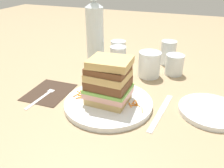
% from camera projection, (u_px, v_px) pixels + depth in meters
% --- Properties ---
extents(ground_plane, '(3.00, 3.00, 0.00)m').
position_uv_depth(ground_plane, '(105.00, 103.00, 0.67)').
color(ground_plane, '#9E8460').
extents(main_plate, '(0.25, 0.25, 0.02)m').
position_uv_depth(main_plate, '(108.00, 103.00, 0.66)').
color(main_plate, white).
rests_on(main_plate, ground_plane).
extents(sandwich, '(0.12, 0.10, 0.13)m').
position_uv_depth(sandwich, '(108.00, 81.00, 0.63)').
color(sandwich, tan).
rests_on(sandwich, main_plate).
extents(carrot_shred_0, '(0.01, 0.03, 0.00)m').
position_uv_depth(carrot_shred_0, '(89.00, 93.00, 0.69)').
color(carrot_shred_0, orange).
rests_on(carrot_shred_0, main_plate).
extents(carrot_shred_1, '(0.02, 0.01, 0.00)m').
position_uv_depth(carrot_shred_1, '(83.00, 98.00, 0.67)').
color(carrot_shred_1, orange).
rests_on(carrot_shred_1, main_plate).
extents(carrot_shred_2, '(0.02, 0.02, 0.00)m').
position_uv_depth(carrot_shred_2, '(81.00, 97.00, 0.67)').
color(carrot_shred_2, orange).
rests_on(carrot_shred_2, main_plate).
extents(carrot_shred_3, '(0.01, 0.03, 0.00)m').
position_uv_depth(carrot_shred_3, '(77.00, 95.00, 0.69)').
color(carrot_shred_3, orange).
rests_on(carrot_shred_3, main_plate).
extents(carrot_shred_4, '(0.03, 0.02, 0.00)m').
position_uv_depth(carrot_shred_4, '(80.00, 93.00, 0.70)').
color(carrot_shred_4, orange).
rests_on(carrot_shred_4, main_plate).
extents(carrot_shred_5, '(0.01, 0.02, 0.00)m').
position_uv_depth(carrot_shred_5, '(84.00, 95.00, 0.69)').
color(carrot_shred_5, orange).
rests_on(carrot_shred_5, main_plate).
extents(carrot_shred_6, '(0.03, 0.00, 0.00)m').
position_uv_depth(carrot_shred_6, '(83.00, 96.00, 0.68)').
color(carrot_shred_6, orange).
rests_on(carrot_shred_6, main_plate).
extents(carrot_shred_7, '(0.02, 0.01, 0.00)m').
position_uv_depth(carrot_shred_7, '(82.00, 92.00, 0.70)').
color(carrot_shred_7, orange).
rests_on(carrot_shred_7, main_plate).
extents(carrot_shred_8, '(0.02, 0.03, 0.00)m').
position_uv_depth(carrot_shred_8, '(88.00, 97.00, 0.67)').
color(carrot_shred_8, orange).
rests_on(carrot_shred_8, main_plate).
extents(carrot_shred_9, '(0.01, 0.02, 0.00)m').
position_uv_depth(carrot_shred_9, '(84.00, 92.00, 0.70)').
color(carrot_shred_9, orange).
rests_on(carrot_shred_9, main_plate).
extents(carrot_shred_10, '(0.00, 0.02, 0.00)m').
position_uv_depth(carrot_shred_10, '(133.00, 102.00, 0.65)').
color(carrot_shred_10, orange).
rests_on(carrot_shred_10, main_plate).
extents(carrot_shred_11, '(0.01, 0.02, 0.00)m').
position_uv_depth(carrot_shred_11, '(136.00, 103.00, 0.65)').
color(carrot_shred_11, orange).
rests_on(carrot_shred_11, main_plate).
extents(carrot_shred_12, '(0.02, 0.01, 0.00)m').
position_uv_depth(carrot_shred_12, '(134.00, 106.00, 0.63)').
color(carrot_shred_12, orange).
rests_on(carrot_shred_12, main_plate).
extents(carrot_shred_13, '(0.01, 0.02, 0.00)m').
position_uv_depth(carrot_shred_13, '(142.00, 110.00, 0.62)').
color(carrot_shred_13, orange).
rests_on(carrot_shred_13, main_plate).
extents(carrot_shred_14, '(0.02, 0.01, 0.00)m').
position_uv_depth(carrot_shred_14, '(137.00, 104.00, 0.64)').
color(carrot_shred_14, orange).
rests_on(carrot_shred_14, main_plate).
extents(carrot_shred_15, '(0.02, 0.02, 0.00)m').
position_uv_depth(carrot_shred_15, '(130.00, 105.00, 0.64)').
color(carrot_shred_15, orange).
rests_on(carrot_shred_15, main_plate).
extents(napkin_dark, '(0.13, 0.15, 0.00)m').
position_uv_depth(napkin_dark, '(50.00, 92.00, 0.73)').
color(napkin_dark, '#38281E').
rests_on(napkin_dark, ground_plane).
extents(fork, '(0.03, 0.17, 0.00)m').
position_uv_depth(fork, '(45.00, 94.00, 0.71)').
color(fork, silver).
rests_on(fork, napkin_dark).
extents(knife, '(0.04, 0.20, 0.00)m').
position_uv_depth(knife, '(160.00, 113.00, 0.63)').
color(knife, silver).
rests_on(knife, ground_plane).
extents(juice_glass, '(0.08, 0.08, 0.09)m').
position_uv_depth(juice_glass, '(149.00, 66.00, 0.82)').
color(juice_glass, white).
rests_on(juice_glass, ground_plane).
extents(water_bottle, '(0.07, 0.07, 0.29)m').
position_uv_depth(water_bottle, '(95.00, 33.00, 0.89)').
color(water_bottle, silver).
rests_on(water_bottle, ground_plane).
extents(empty_tumbler_0, '(0.06, 0.06, 0.09)m').
position_uv_depth(empty_tumbler_0, '(168.00, 53.00, 0.93)').
color(empty_tumbler_0, silver).
rests_on(empty_tumbler_0, ground_plane).
extents(empty_tumbler_1, '(0.06, 0.06, 0.09)m').
position_uv_depth(empty_tumbler_1, '(118.00, 58.00, 0.88)').
color(empty_tumbler_1, silver).
rests_on(empty_tumbler_1, ground_plane).
extents(empty_tumbler_2, '(0.06, 0.06, 0.08)m').
position_uv_depth(empty_tumbler_2, '(118.00, 50.00, 0.99)').
color(empty_tumbler_2, silver).
rests_on(empty_tumbler_2, ground_plane).
extents(empty_tumbler_3, '(0.07, 0.07, 0.07)m').
position_uv_depth(empty_tumbler_3, '(174.00, 65.00, 0.84)').
color(empty_tumbler_3, silver).
rests_on(empty_tumbler_3, ground_plane).
extents(side_plate, '(0.17, 0.17, 0.01)m').
position_uv_depth(side_plate, '(211.00, 111.00, 0.63)').
color(side_plate, white).
rests_on(side_plate, ground_plane).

